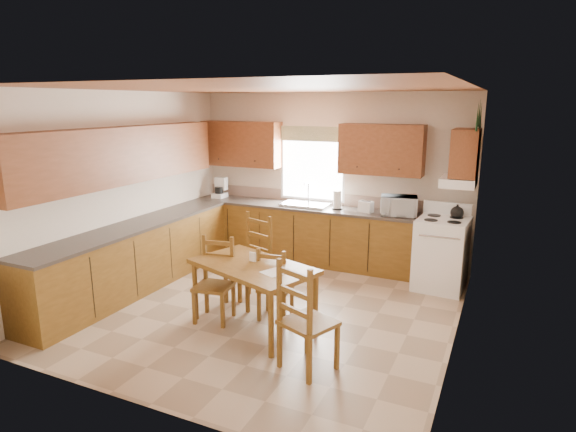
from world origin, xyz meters
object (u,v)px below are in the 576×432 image
at_px(chair_far_left, 248,261).
at_px(dining_table, 253,296).
at_px(chair_near_left, 276,283).
at_px(chair_far_right, 213,281).
at_px(microwave, 399,206).
at_px(stove, 441,255).
at_px(chair_near_right, 308,315).

bearing_deg(chair_far_left, dining_table, -36.64).
bearing_deg(chair_near_left, chair_far_left, -31.85).
distance_m(chair_far_left, chair_far_right, 0.63).
xyz_separation_m(chair_near_left, chair_far_left, (-0.52, 0.25, 0.13)).
distance_m(dining_table, chair_far_left, 0.71).
bearing_deg(dining_table, microwave, 84.55).
bearing_deg(chair_far_right, microwave, 47.58).
bearing_deg(stove, dining_table, -126.20).
bearing_deg(chair_near_right, microwave, -71.59).
bearing_deg(chair_far_left, chair_far_right, -81.94).
height_order(microwave, chair_far_right, microwave).
distance_m(stove, chair_far_right, 3.17).
xyz_separation_m(microwave, chair_far_right, (-1.62, -2.47, -0.57)).
bearing_deg(stove, chair_near_right, -104.15).
height_order(dining_table, chair_near_right, chair_near_right).
xyz_separation_m(dining_table, chair_near_left, (0.13, 0.32, 0.07)).
relative_size(microwave, chair_far_left, 0.42).
relative_size(dining_table, chair_near_right, 1.27).
bearing_deg(stove, chair_near_left, -128.62).
relative_size(chair_far_left, chair_far_right, 1.15).
relative_size(microwave, chair_near_left, 0.54).
height_order(chair_far_left, chair_far_right, chair_far_left).
relative_size(microwave, chair_near_right, 0.43).
bearing_deg(microwave, chair_far_left, -141.30).
relative_size(dining_table, chair_far_left, 1.24).
height_order(chair_near_left, chair_far_left, chair_far_left).
bearing_deg(chair_near_left, chair_far_right, 23.54).
height_order(dining_table, chair_far_right, chair_far_right).
height_order(stove, microwave, microwave).
bearing_deg(chair_far_left, microwave, 70.02).
bearing_deg(microwave, dining_table, -127.00).
height_order(stove, chair_near_right, chair_near_right).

